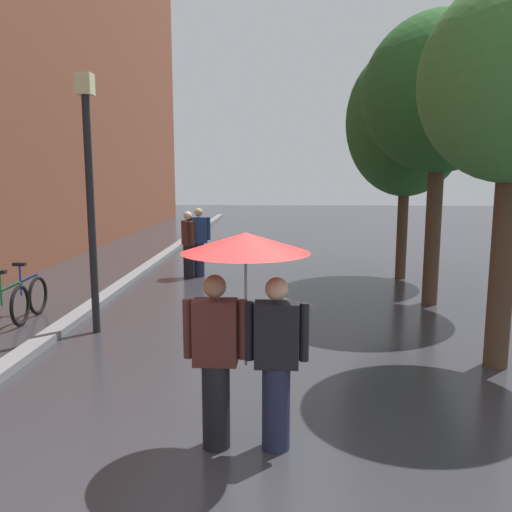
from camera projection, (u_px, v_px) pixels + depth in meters
name	position (u px, v px, depth m)	size (l,w,h in m)	color
ground_plane	(238.00, 471.00, 4.46)	(80.00, 80.00, 0.00)	#2D2D33
kerb_strip	(151.00, 264.00, 14.45)	(0.30, 36.00, 0.12)	slate
street_tree_1	(440.00, 94.00, 9.64)	(2.90, 2.90, 5.53)	#473323
street_tree_2	(407.00, 122.00, 12.24)	(2.87, 2.87, 5.58)	#473323
parked_bicycle_3	(11.00, 294.00, 9.46)	(1.08, 0.70, 0.96)	black
couple_under_umbrella	(246.00, 305.00, 4.65)	(1.15, 1.15, 2.03)	black
street_lamp_post	(90.00, 185.00, 8.04)	(0.24, 0.24, 4.05)	black
pedestrian_walking_midground	(188.00, 244.00, 12.79)	(0.39, 0.53, 1.65)	black
pedestrian_walking_far	(199.00, 240.00, 12.91)	(0.57, 0.40, 1.73)	#1E233D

